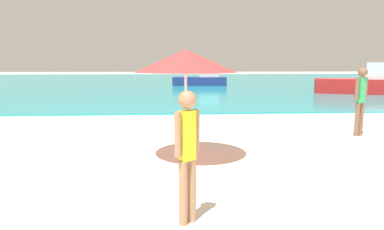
{
  "coord_description": "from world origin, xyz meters",
  "views": [
    {
      "loc": [
        -0.59,
        0.17,
        1.8
      ],
      "look_at": [
        -0.12,
        7.41,
        0.71
      ],
      "focal_mm": 30.52,
      "sensor_mm": 36.0,
      "label": 1
    }
  ],
  "objects_px": {
    "person_standing": "(187,150)",
    "boat_far": "(202,79)",
    "boat_near": "(367,83)",
    "beach_umbrella": "(186,61)",
    "person_distant": "(361,98)"
  },
  "relations": [
    {
      "from": "person_distant",
      "to": "boat_near",
      "type": "height_order",
      "value": "boat_near"
    },
    {
      "from": "person_distant",
      "to": "boat_far",
      "type": "xyz_separation_m",
      "value": [
        -2.09,
        21.23,
        -0.38
      ]
    },
    {
      "from": "person_distant",
      "to": "boat_near",
      "type": "bearing_deg",
      "value": -144.14
    },
    {
      "from": "person_distant",
      "to": "boat_far",
      "type": "bearing_deg",
      "value": -106.11
    },
    {
      "from": "beach_umbrella",
      "to": "boat_far",
      "type": "bearing_deg",
      "value": 83.89
    },
    {
      "from": "person_standing",
      "to": "beach_umbrella",
      "type": "height_order",
      "value": "beach_umbrella"
    },
    {
      "from": "boat_near",
      "to": "beach_umbrella",
      "type": "distance_m",
      "value": 18.39
    },
    {
      "from": "person_standing",
      "to": "person_distant",
      "type": "bearing_deg",
      "value": 4.83
    },
    {
      "from": "person_distant",
      "to": "beach_umbrella",
      "type": "relative_size",
      "value": 0.84
    },
    {
      "from": "person_distant",
      "to": "boat_far",
      "type": "height_order",
      "value": "person_distant"
    },
    {
      "from": "person_standing",
      "to": "boat_far",
      "type": "bearing_deg",
      "value": 45.37
    },
    {
      "from": "person_distant",
      "to": "beach_umbrella",
      "type": "height_order",
      "value": "beach_umbrella"
    },
    {
      "from": "boat_near",
      "to": "boat_far",
      "type": "xyz_separation_m",
      "value": [
        -9.64,
        9.33,
        -0.12
      ]
    },
    {
      "from": "beach_umbrella",
      "to": "person_distant",
      "type": "bearing_deg",
      "value": 22.4
    },
    {
      "from": "person_distant",
      "to": "beach_umbrella",
      "type": "xyz_separation_m",
      "value": [
        -4.56,
        -1.88,
        0.89
      ]
    }
  ]
}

